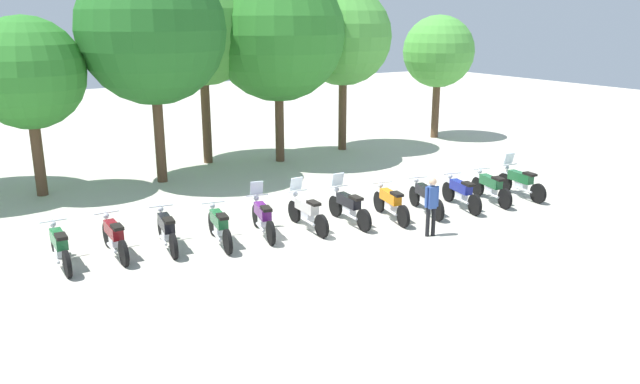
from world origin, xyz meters
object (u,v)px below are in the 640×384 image
Objects in this scene: motorcycle_4 at (263,217)px; motorcycle_6 at (348,206)px; motorcycle_2 at (167,229)px; motorcycle_7 at (390,202)px; motorcycle_3 at (219,225)px; tree_3 at (202,25)px; person_0 at (432,202)px; tree_5 at (343,37)px; tree_4 at (278,34)px; motorcycle_9 at (461,192)px; motorcycle_1 at (114,236)px; motorcycle_5 at (307,211)px; tree_2 at (152,30)px; tree_1 at (28,74)px; motorcycle_0 at (60,246)px; tree_6 at (438,52)px; motorcycle_8 at (426,197)px; motorcycle_10 at (491,187)px; motorcycle_11 at (520,182)px.

motorcycle_4 is 2.57m from motorcycle_6.
motorcycle_7 is (6.38, -1.03, 0.00)m from motorcycle_2.
tree_3 reaches higher than motorcycle_3.
motorcycle_4 reaches higher than motorcycle_2.
person_0 is 0.23× the size of tree_5.
tree_4 reaches higher than person_0.
motorcycle_9 is at bearing -78.34° from tree_4.
person_0 reaches higher than motorcycle_1.
motorcycle_5 is 0.28× the size of tree_2.
motorcycle_9 is at bearing -91.74° from motorcycle_2.
motorcycle_7 is 0.37× the size of tree_1.
motorcycle_4 is 1.00× the size of motorcycle_9.
motorcycle_9 is at bearing -48.73° from tree_2.
motorcycle_0 is 11.57m from motorcycle_9.
tree_2 reaches higher than motorcycle_7.
motorcycle_5 is 1.34× the size of person_0.
motorcycle_0 is at bearing 95.87° from motorcycle_4.
motorcycle_0 is at bearing 89.40° from motorcycle_1.
tree_6 is (11.01, 8.92, 3.61)m from motorcycle_6.
motorcycle_1 is at bearing -146.23° from tree_5.
tree_4 is at bearing -21.73° from motorcycle_5.
motorcycle_4 is at bearing 95.58° from motorcycle_8.
motorcycle_3 is 8.97m from motorcycle_10.
motorcycle_2 and motorcycle_9 have the same top height.
tree_5 is at bearing -39.91° from motorcycle_3.
tree_2 reaches higher than motorcycle_4.
person_0 reaches higher than motorcycle_4.
person_0 is (-3.80, -1.50, 0.45)m from motorcycle_10.
motorcycle_4 is 0.31× the size of tree_5.
motorcycle_5 is at bearing -112.50° from tree_4.
motorcycle_4 and motorcycle_6 have the same top height.
motorcycle_4 is at bearing 90.47° from motorcycle_7.
person_0 is 0.21× the size of tree_3.
motorcycle_2 is at bearing 95.66° from motorcycle_10.
motorcycle_4 is at bearing -57.94° from tree_1.
tree_2 is at bearing -141.35° from tree_3.
motorcycle_8 is 11.44m from tree_3.
tree_4 is at bearing -169.12° from tree_5.
motorcycle_6 is 10.67m from tree_3.
motorcycle_11 is 13.21m from tree_3.
tree_1 reaches higher than motorcycle_2.
motorcycle_4 and motorcycle_5 have the same top height.
motorcycle_6 is at bearing -87.25° from motorcycle_3.
motorcycle_6 is (2.54, -0.38, 0.00)m from motorcycle_4.
tree_5 reaches higher than motorcycle_5.
motorcycle_5 is at bearing -97.21° from motorcycle_0.
motorcycle_9 is at bearing -98.99° from motorcycle_1.
motorcycle_10 is at bearing -97.37° from motorcycle_0.
tree_1 is (-8.45, 9.78, 3.06)m from person_0.
motorcycle_5 is 3.87m from motorcycle_8.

